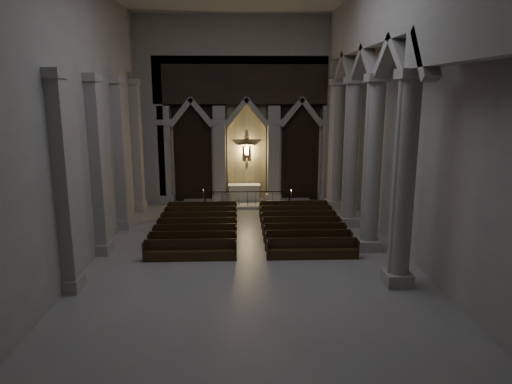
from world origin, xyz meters
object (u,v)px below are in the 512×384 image
pews (250,229)px  worshipper (275,210)px  altar_rail (247,196)px  candle_stand_left (204,203)px  altar (244,192)px  candle_stand_right (291,205)px

pews → worshipper: (1.54, 2.75, 0.28)m
altar_rail → worshipper: (1.54, -3.08, -0.14)m
candle_stand_left → pews: bearing=-64.1°
altar → candle_stand_right: size_ratio=1.64×
altar → candle_stand_left: size_ratio=1.75×
candle_stand_left → worshipper: bearing=-34.7°
altar_rail → candle_stand_right: (2.72, -0.91, -0.36)m
candle_stand_left → worshipper: size_ratio=1.06×
candle_stand_left → candle_stand_right: 5.57m
altar_rail → worshipper: worshipper is taller
altar_rail → pews: 5.84m
altar_rail → candle_stand_left: candle_stand_left is taller
pews → candle_stand_left: bearing=115.9°
pews → worshipper: worshipper is taller
altar → altar_rail: size_ratio=0.39×
altar → candle_stand_right: (2.90, -2.28, -0.34)m
altar_rail → candle_stand_right: size_ratio=4.21×
candle_stand_right → candle_stand_left: bearing=171.4°
candle_stand_left → pews: size_ratio=0.13×
worshipper → candle_stand_right: bearing=76.7°
altar → candle_stand_right: candle_stand_right is taller
candle_stand_right → pews: (-2.72, -4.92, -0.06)m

